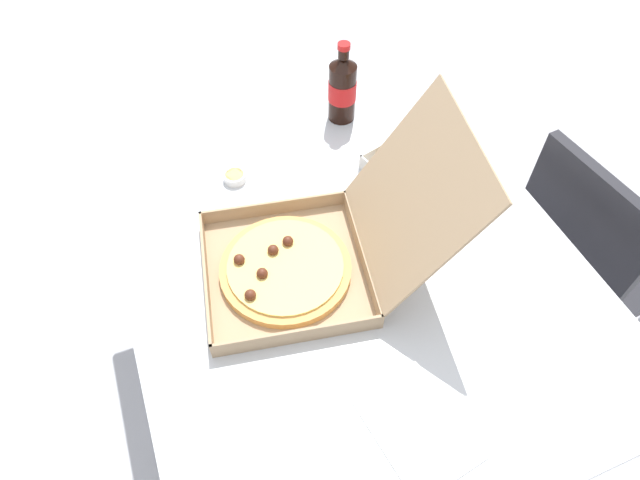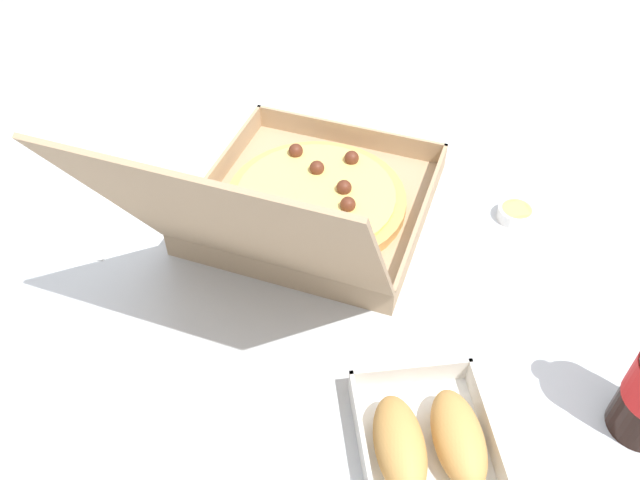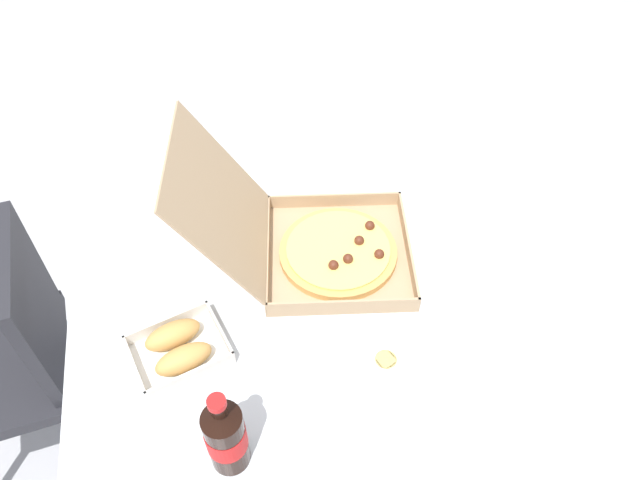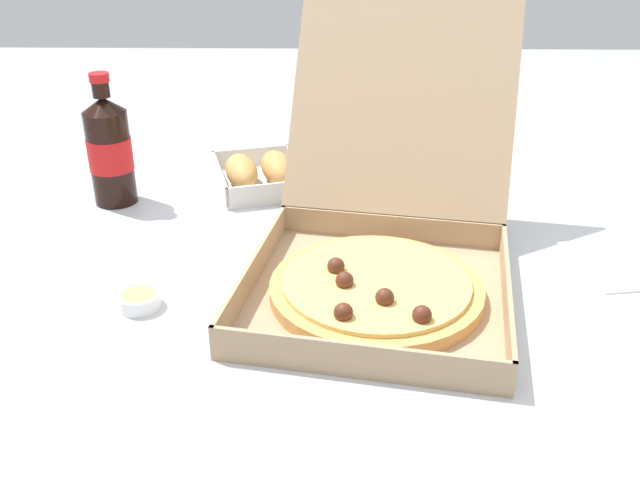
{
  "view_description": "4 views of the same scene",
  "coord_description": "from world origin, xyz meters",
  "views": [
    {
      "loc": [
        0.71,
        -0.32,
        1.71
      ],
      "look_at": [
        0.05,
        -0.06,
        0.79
      ],
      "focal_mm": 30.54,
      "sensor_mm": 36.0,
      "label": 1
    },
    {
      "loc": [
        -0.07,
        0.6,
        1.43
      ],
      "look_at": [
        0.04,
        -0.03,
        0.78
      ],
      "focal_mm": 36.42,
      "sensor_mm": 36.0,
      "label": 2
    },
    {
      "loc": [
        -0.85,
        0.11,
        1.84
      ],
      "look_at": [
        0.07,
        -0.1,
        0.79
      ],
      "focal_mm": 33.72,
      "sensor_mm": 36.0,
      "label": 3
    },
    {
      "loc": [
        0.0,
        -0.92,
        1.22
      ],
      "look_at": [
        -0.01,
        -0.04,
        0.77
      ],
      "focal_mm": 38.69,
      "sensor_mm": 36.0,
      "label": 4
    }
  ],
  "objects": [
    {
      "name": "dining_table",
      "position": [
        0.0,
        0.0,
        0.66
      ],
      "size": [
        1.29,
        0.96,
        0.74
      ],
      "color": "silver",
      "rests_on": "ground_plane"
    },
    {
      "name": "chair",
      "position": [
        0.14,
        0.72,
        0.48
      ],
      "size": [
        0.44,
        0.44,
        0.83
      ],
      "color": "#232328",
      "rests_on": "ground_plane"
    },
    {
      "name": "pizza_box_open",
      "position": [
        0.07,
        -0.1,
        0.78
      ],
      "size": [
        0.43,
        0.57,
        0.34
      ],
      "color": "tan",
      "rests_on": "dining_table"
    },
    {
      "name": "cola_bottle",
      "position": [
        -0.37,
        0.17,
        0.83
      ],
      "size": [
        0.07,
        0.07,
        0.22
      ],
      "color": "black",
      "rests_on": "dining_table"
    },
    {
      "name": "bread_side_box",
      "position": [
        -0.13,
        0.24,
        0.76
      ],
      "size": [
        0.2,
        0.22,
        0.06
      ],
      "color": "white",
      "rests_on": "dining_table"
    },
    {
      "name": "dipping_sauce_cup",
      "position": [
        -0.25,
        -0.17,
        0.75
      ],
      "size": [
        0.06,
        0.06,
        0.02
      ],
      "color": "white",
      "rests_on": "dining_table"
    }
  ]
}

